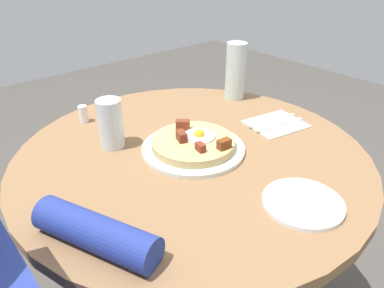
{
  "coord_description": "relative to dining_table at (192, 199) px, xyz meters",
  "views": [
    {
      "loc": [
        0.64,
        -0.55,
        1.22
      ],
      "look_at": [
        -0.0,
        0.0,
        0.74
      ],
      "focal_mm": 33.47,
      "sensor_mm": 36.0,
      "label": 1
    }
  ],
  "objects": [
    {
      "name": "fork",
      "position": [
        0.07,
        0.3,
        0.18
      ],
      "size": [
        0.05,
        0.18,
        0.0
      ],
      "primitive_type": "cube",
      "rotation": [
        0.0,
        0.0,
        1.38
      ],
      "color": "silver",
      "rests_on": "napkin"
    },
    {
      "name": "pizza_plate",
      "position": [
        -0.0,
        0.01,
        0.17
      ],
      "size": [
        0.28,
        0.28,
        0.01
      ],
      "primitive_type": "cylinder",
      "color": "silver",
      "rests_on": "dining_table"
    },
    {
      "name": "knife",
      "position": [
        0.03,
        0.31,
        0.18
      ],
      "size": [
        0.05,
        0.18,
        0.0
      ],
      "primitive_type": "cube",
      "rotation": [
        0.0,
        0.0,
        1.38
      ],
      "color": "silver",
      "rests_on": "napkin"
    },
    {
      "name": "water_glass",
      "position": [
        -0.17,
        -0.15,
        0.24
      ],
      "size": [
        0.07,
        0.07,
        0.14
      ],
      "primitive_type": "cylinder",
      "color": "silver",
      "rests_on": "dining_table"
    },
    {
      "name": "water_bottle",
      "position": [
        -0.19,
        0.37,
        0.27
      ],
      "size": [
        0.07,
        0.07,
        0.2
      ],
      "primitive_type": "cylinder",
      "color": "silver",
      "rests_on": "dining_table"
    },
    {
      "name": "napkin",
      "position": [
        0.05,
        0.31,
        0.17
      ],
      "size": [
        0.17,
        0.19,
        0.0
      ],
      "primitive_type": "cube",
      "rotation": [
        0.0,
        0.0,
        1.38
      ],
      "color": "white",
      "rests_on": "dining_table"
    },
    {
      "name": "dining_table",
      "position": [
        0.0,
        0.0,
        0.0
      ],
      "size": [
        0.96,
        0.96,
        0.72
      ],
      "color": "olive",
      "rests_on": "ground_plane"
    },
    {
      "name": "breakfast_pizza",
      "position": [
        -0.0,
        0.01,
        0.19
      ],
      "size": [
        0.23,
        0.23,
        0.05
      ],
      "color": "tan",
      "rests_on": "pizza_plate"
    },
    {
      "name": "bread_plate",
      "position": [
        0.33,
        0.03,
        0.17
      ],
      "size": [
        0.18,
        0.18,
        0.01
      ],
      "primitive_type": "cylinder",
      "color": "white",
      "rests_on": "dining_table"
    },
    {
      "name": "salt_shaker",
      "position": [
        -0.36,
        -0.14,
        0.2
      ],
      "size": [
        0.03,
        0.03,
        0.05
      ],
      "primitive_type": "cylinder",
      "color": "white",
      "rests_on": "dining_table"
    }
  ]
}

